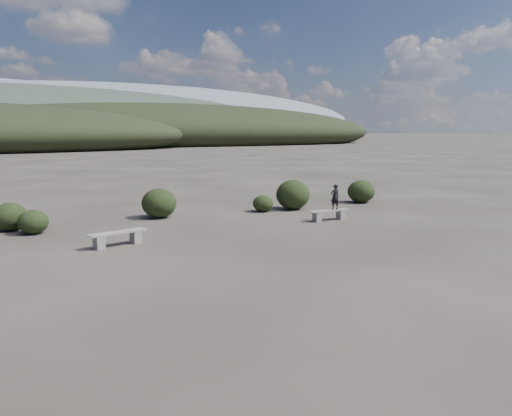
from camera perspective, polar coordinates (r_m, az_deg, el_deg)
ground at (r=12.61m, az=11.06°, el=-6.80°), size 1200.00×1200.00×0.00m
bench_left at (r=15.23m, az=-15.52°, el=-3.25°), size 1.78×0.73×0.44m
bench_right at (r=19.07m, az=8.35°, el=-0.69°), size 1.64×0.40×0.41m
seated_person at (r=19.12m, az=9.01°, el=1.25°), size 0.38×0.28×0.96m
shrub_a at (r=17.97m, az=-24.12°, el=-1.45°), size 0.98×0.98×0.80m
shrub_b at (r=19.78m, az=-11.02°, el=0.55°), size 1.35×1.35×1.16m
shrub_c at (r=20.95m, az=0.80°, el=0.53°), size 0.87×0.87×0.70m
shrub_d at (r=21.60m, az=4.25°, el=1.54°), size 1.46×1.46×1.28m
shrub_e at (r=24.11m, az=11.93°, el=1.87°), size 1.28×1.28×1.07m
shrub_f at (r=18.86m, az=-26.31°, el=-0.90°), size 1.14×1.14×0.96m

